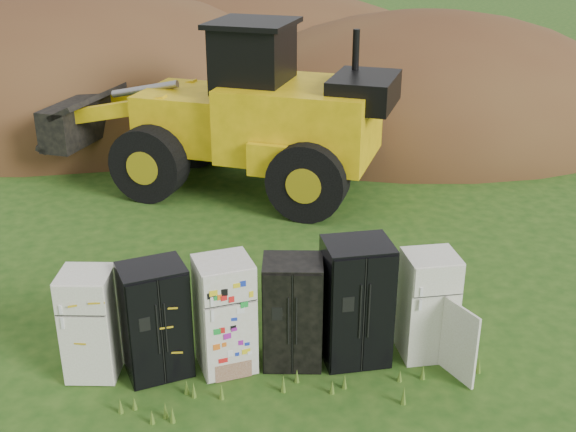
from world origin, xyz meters
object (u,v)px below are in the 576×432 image
fridge_leftmost (90,324)px  wheel_loader (214,106)px  fridge_black_right (356,302)px  fridge_open_door (428,305)px  fridge_black_side (155,320)px  fridge_dark_mid (293,312)px  fridge_sticker (225,315)px

fridge_leftmost → wheel_loader: bearing=83.1°
fridge_black_right → fridge_open_door: 1.06m
fridge_black_side → wheel_loader: bearing=65.5°
fridge_dark_mid → wheel_loader: 7.50m
fridge_sticker → wheel_loader: bearing=76.9°
fridge_leftmost → wheel_loader: 7.64m
fridge_leftmost → fridge_black_right: fridge_black_right is taller
fridge_leftmost → fridge_sticker: size_ratio=0.93×
fridge_sticker → fridge_dark_mid: fridge_sticker is taller
fridge_dark_mid → fridge_black_side: bearing=-171.6°
fridge_black_side → wheel_loader: wheel_loader is taller
fridge_sticker → fridge_black_right: (1.87, 0.04, 0.08)m
fridge_leftmost → fridge_black_side: (0.90, -0.07, 0.05)m
fridge_black_side → fridge_open_door: fridge_black_side is taller
fridge_black_side → fridge_dark_mid: (1.92, 0.07, -0.02)m
fridge_sticker → wheel_loader: 7.45m
fridge_leftmost → fridge_open_door: size_ratio=0.98×
fridge_black_right → fridge_leftmost: bearing=175.2°
fridge_leftmost → fridge_sticker: fridge_sticker is taller
fridge_black_side → fridge_sticker: fridge_sticker is taller
fridge_black_right → wheel_loader: bearing=99.9°
fridge_leftmost → fridge_dark_mid: fridge_dark_mid is taller
fridge_black_side → fridge_black_right: (2.83, 0.08, 0.09)m
fridge_leftmost → fridge_dark_mid: (2.82, -0.00, 0.02)m
fridge_sticker → fridge_open_door: bearing=-13.0°
fridge_leftmost → fridge_dark_mid: bearing=6.7°
wheel_loader → fridge_leftmost: bearing=-80.8°
fridge_sticker → fridge_black_side: bearing=168.6°
fridge_black_right → fridge_sticker: bearing=176.1°
fridge_open_door → fridge_black_side: bearing=177.7°
fridge_black_right → wheel_loader: 7.66m
fridge_dark_mid → fridge_open_door: bearing=7.0°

